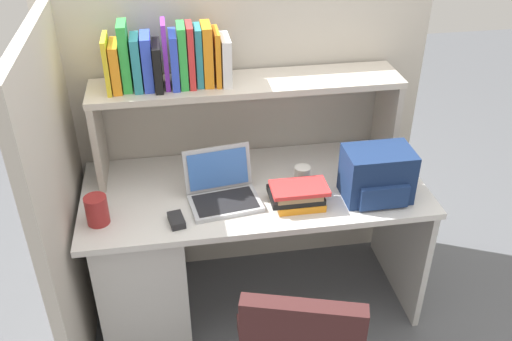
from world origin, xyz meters
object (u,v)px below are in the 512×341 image
at_px(computer_mouse, 176,220).
at_px(paper_cup, 302,176).
at_px(backpack, 377,175).
at_px(snack_canister, 97,210).
at_px(laptop, 222,190).

height_order(computer_mouse, paper_cup, paper_cup).
distance_m(backpack, paper_cup, 0.35).
xyz_separation_m(paper_cup, snack_canister, (-0.93, -0.15, 0.02)).
relative_size(backpack, paper_cup, 3.19).
distance_m(backpack, snack_canister, 1.23).
xyz_separation_m(laptop, backpack, (0.69, -0.09, 0.06)).
bearing_deg(paper_cup, backpack, -26.77).
distance_m(computer_mouse, snack_canister, 0.34).
distance_m(laptop, computer_mouse, 0.26).
bearing_deg(laptop, paper_cup, 9.24).
height_order(backpack, computer_mouse, backpack).
height_order(backpack, paper_cup, backpack).
relative_size(laptop, backpack, 1.14).
height_order(laptop, computer_mouse, laptop).
bearing_deg(paper_cup, laptop, -170.76).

